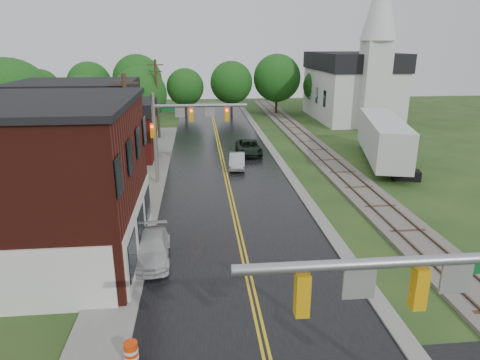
{
  "coord_description": "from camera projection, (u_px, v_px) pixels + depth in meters",
  "views": [
    {
      "loc": [
        -2.22,
        -6.11,
        10.89
      ],
      "look_at": [
        0.02,
        16.54,
        3.5
      ],
      "focal_mm": 32.0,
      "sensor_mm": 36.0,
      "label": 1
    }
  ],
  "objects": [
    {
      "name": "sedan_silver",
      "position": [
        237.0,
        161.0,
        38.5
      ],
      "size": [
        1.78,
        4.06,
        1.3
      ],
      "primitive_type": "imported",
      "rotation": [
        0.0,
        0.0,
        -0.11
      ],
      "color": "#A4A4A9",
      "rests_on": "ground"
    },
    {
      "name": "utility_pole_b",
      "position": [
        129.0,
        140.0,
        28.09
      ],
      "size": [
        1.8,
        0.28,
        9.0
      ],
      "color": "#382616",
      "rests_on": "ground"
    },
    {
      "name": "tree_left_c",
      "position": [
        85.0,
        106.0,
        44.43
      ],
      "size": [
        6.0,
        6.0,
        7.65
      ],
      "color": "black",
      "rests_on": "ground"
    },
    {
      "name": "sidewalk_left",
      "position": [
        148.0,
        192.0,
        32.44
      ],
      "size": [
        2.4,
        50.0,
        0.12
      ],
      "primitive_type": "cube",
      "color": "gray",
      "rests_on": "ground"
    },
    {
      "name": "church",
      "position": [
        355.0,
        79.0,
        60.29
      ],
      "size": [
        10.4,
        18.4,
        20.0
      ],
      "color": "silver",
      "rests_on": "ground"
    },
    {
      "name": "main_road",
      "position": [
        225.0,
        171.0,
        37.75
      ],
      "size": [
        10.0,
        90.0,
        0.02
      ],
      "primitive_type": "cube",
      "color": "black",
      "rests_on": "ground"
    },
    {
      "name": "darkred_building",
      "position": [
        117.0,
        137.0,
        40.87
      ],
      "size": [
        7.0,
        6.0,
        4.4
      ],
      "primitive_type": "cube",
      "color": "#3F0F0C",
      "rests_on": "ground"
    },
    {
      "name": "semi_trailer",
      "position": [
        383.0,
        138.0,
        39.33
      ],
      "size": [
        6.2,
        13.82,
        4.18
      ],
      "color": "black",
      "rests_on": "ground"
    },
    {
      "name": "construction_barrel",
      "position": [
        131.0,
        353.0,
        15.04
      ],
      "size": [
        0.62,
        0.62,
        0.88
      ],
      "primitive_type": "cylinder",
      "rotation": [
        0.0,
        0.0,
        -0.32
      ],
      "color": "red",
      "rests_on": "ground"
    },
    {
      "name": "utility_pole_c",
      "position": [
        157.0,
        98.0,
        48.91
      ],
      "size": [
        1.8,
        0.28,
        9.0
      ],
      "color": "#382616",
      "rests_on": "ground"
    },
    {
      "name": "suv_dark",
      "position": [
        249.0,
        148.0,
        43.12
      ],
      "size": [
        2.4,
        5.06,
        1.39
      ],
      "primitive_type": "imported",
      "rotation": [
        0.0,
        0.0,
        0.02
      ],
      "color": "black",
      "rests_on": "ground"
    },
    {
      "name": "curb_right",
      "position": [
        275.0,
        155.0,
        42.99
      ],
      "size": [
        0.8,
        70.0,
        0.12
      ],
      "primitive_type": "cube",
      "color": "gray",
      "rests_on": "ground"
    },
    {
      "name": "traffic_signal_far",
      "position": [
        182.0,
        122.0,
        33.05
      ],
      "size": [
        7.34,
        0.43,
        7.2
      ],
      "color": "gray",
      "rests_on": "ground"
    },
    {
      "name": "railroad",
      "position": [
        320.0,
        153.0,
        43.39
      ],
      "size": [
        3.2,
        80.0,
        0.3
      ],
      "color": "#59544C",
      "rests_on": "ground"
    },
    {
      "name": "traffic_signal_near",
      "position": [
        447.0,
        306.0,
        10.04
      ],
      "size": [
        7.34,
        0.3,
        7.2
      ],
      "color": "gray",
      "rests_on": "ground"
    },
    {
      "name": "pickup_white",
      "position": [
        152.0,
        249.0,
        22.19
      ],
      "size": [
        2.02,
        4.55,
        1.3
      ],
      "primitive_type": "imported",
      "rotation": [
        0.0,
        0.0,
        0.05
      ],
      "color": "silver",
      "rests_on": "ground"
    },
    {
      "name": "tree_left_b",
      "position": [
        12.0,
        106.0,
        36.11
      ],
      "size": [
        7.6,
        7.6,
        9.69
      ],
      "color": "black",
      "rests_on": "ground"
    },
    {
      "name": "tree_left_e",
      "position": [
        141.0,
        95.0,
        50.49
      ],
      "size": [
        6.4,
        6.4,
        8.16
      ],
      "color": "black",
      "rests_on": "ground"
    },
    {
      "name": "yellow_house",
      "position": [
        81.0,
        149.0,
        31.95
      ],
      "size": [
        8.0,
        7.0,
        6.4
      ],
      "primitive_type": "cube",
      "color": "tan",
      "rests_on": "ground"
    }
  ]
}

